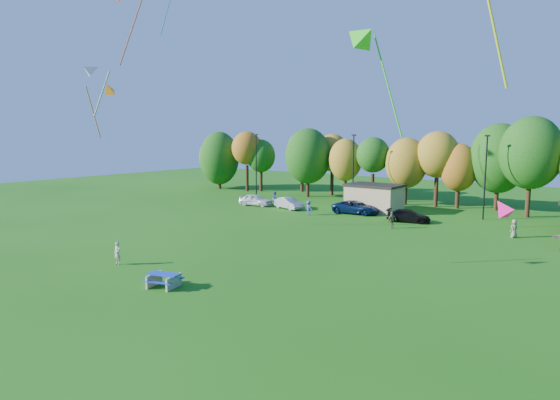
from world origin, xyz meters
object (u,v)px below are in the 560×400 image
Objects in this scene: kite_flyer at (117,253)px; car_a at (256,200)px; picnic_table at (164,279)px; car_b at (289,203)px; car_c at (356,207)px; car_d at (409,216)px.

car_a is at bearing 106.72° from kite_flyer.
kite_flyer is at bearing 152.11° from picnic_table.
car_a is at bearing 110.95° from car_b.
car_c reaches higher than car_b.
car_a is 0.82× the size of car_c.
car_b is at bearing 97.19° from kite_flyer.
car_a is (-10.66, 27.96, -0.08)m from kite_flyer.
car_b is at bearing 96.44° from picnic_table.
car_a is 13.50m from car_c.
car_b reaches higher than car_d.
kite_flyer is 0.31× the size of car_c.
car_d is at bearing 67.20° from kite_flyer.
car_a is at bearing 93.28° from car_c.
car_b is (-5.68, 28.34, -0.13)m from kite_flyer.
car_a is 1.04× the size of car_b.
picnic_table is 1.40× the size of kite_flyer.
picnic_table is 32.21m from car_b.
picnic_table is 34.10m from car_a.
car_c is at bearing -61.50° from car_b.
car_d reaches higher than picnic_table.
kite_flyer reaches higher than car_a.
kite_flyer is 0.37× the size of car_d.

